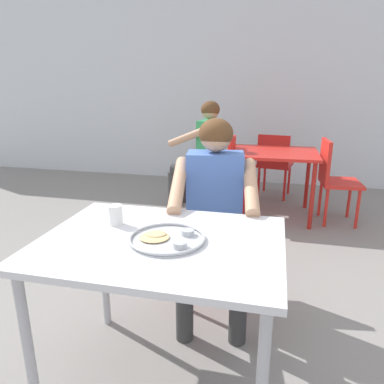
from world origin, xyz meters
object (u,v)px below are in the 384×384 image
Objects in this scene: table_foreground at (161,256)px; table_background_red at (273,159)px; chair_red_left at (220,169)px; patron_background at (202,147)px; chair_red_far at (274,161)px; chair_red_right at (333,176)px; drinking_cup at (116,214)px; chair_foreground at (216,223)px; thali_tray at (167,238)px; diner_foreground at (214,202)px.

table_foreground is 1.16× the size of table_background_red.
patron_background is (-0.21, 0.01, 0.25)m from chair_red_left.
chair_red_far is at bearing 81.69° from table_foreground.
drinking_cup is at bearing -119.73° from chair_red_right.
table_background_red is (0.35, 1.66, 0.13)m from chair_foreground.
chair_red_left is 0.88m from chair_red_far.
table_background_red is (0.72, 2.40, -0.18)m from drinking_cup.
chair_foreground reaches higher than thali_tray.
table_foreground is at bearing -96.92° from chair_foreground.
diner_foreground is at bearing 78.47° from table_foreground.
chair_foreground is at bearing -75.31° from patron_background.
diner_foreground is 1.33× the size of table_background_red.
patron_background is at bearing 104.69° from chair_foreground.
table_foreground is at bearing -101.53° from diner_foreground.
chair_red_left is at bearing 176.77° from chair_red_right.
chair_foreground is 0.71× the size of diner_foreground.
patron_background is (-0.80, -0.65, 0.26)m from chair_red_far.
drinking_cup is 0.88m from chair_foreground.
diner_foreground is at bearing 52.77° from drinking_cup.
diner_foreground is 1.43× the size of chair_red_left.
chair_red_far is at bearing 81.18° from chair_foreground.
thali_tray is at bearing -97.74° from chair_red_far.
patron_background reaches higher than chair_red_left.
chair_foreground is 0.32m from diner_foreground.
table_foreground is at bearing -23.65° from drinking_cup.
diner_foreground reaches higher than chair_foreground.
chair_red_far is (0.01, 0.66, -0.16)m from table_background_red.
patron_background reaches higher than drinking_cup.
chair_foreground is at bearing 96.44° from diner_foreground.
table_foreground is 2.56m from table_background_red.
chair_red_right is at bearing 60.27° from drinking_cup.
chair_red_right is at bearing -3.05° from patron_background.
thali_tray is at bearing -94.80° from chair_foreground.
chair_foreground is 1.06× the size of chair_red_far.
chair_red_left is (-0.22, 1.66, -0.02)m from chair_foreground.
table_foreground is 1.30× the size of chair_red_far.
chair_red_far is (0.34, 2.55, -0.25)m from diner_foreground.
chair_foreground is (0.07, 0.87, -0.26)m from thali_tray.
patron_background is at bearing 91.62° from drinking_cup.
chair_red_far is at bearing 76.61° from drinking_cup.
chair_red_left is (-0.12, 2.52, -0.18)m from table_foreground.
chair_red_right is at bearing 62.66° from diner_foreground.
chair_foreground is at bearing -121.20° from chair_red_right.
thali_tray is 3.23m from chair_red_far.
thali_tray is at bearing -86.56° from chair_red_left.
patron_background is at bearing 179.06° from table_background_red.
chair_red_far is at bearing 39.24° from patron_background.
chair_red_left is 1.19m from chair_red_right.
chair_red_right is at bearing -3.23° from chair_red_left.
table_foreground is 2.55m from patron_background.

